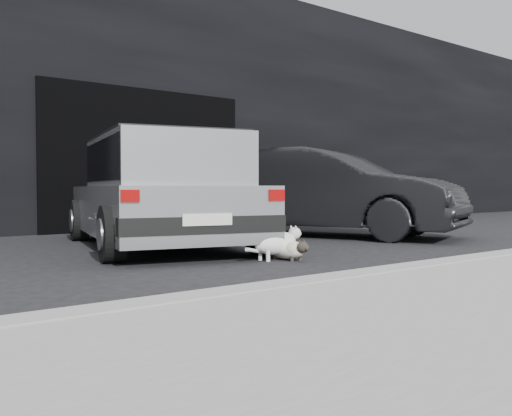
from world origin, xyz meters
TOP-DOWN VIEW (x-y plane):
  - ground at (0.00, 0.00)m, footprint 80.00×80.00m
  - building_facade at (1.00, 6.00)m, footprint 34.00×4.00m
  - garage_opening at (1.00, 3.99)m, footprint 4.00×0.10m
  - curb at (1.00, -2.60)m, footprint 18.00×0.25m
  - silver_hatchback at (-0.38, 0.98)m, footprint 2.69×4.23m
  - second_car at (2.62, 0.93)m, footprint 2.98×4.49m
  - cat_siamese at (0.07, -1.02)m, footprint 0.25×0.70m
  - cat_white at (0.00, -0.91)m, footprint 0.80×0.27m

SIDE VIEW (x-z plane):
  - ground at x=0.00m, z-range 0.00..0.00m
  - curb at x=1.00m, z-range 0.00..0.12m
  - cat_siamese at x=0.07m, z-range -0.01..0.23m
  - cat_white at x=0.00m, z-range -0.01..0.37m
  - second_car at x=2.62m, z-range 0.00..1.40m
  - silver_hatchback at x=-0.38m, z-range 0.07..1.51m
  - garage_opening at x=1.00m, z-range 0.00..2.60m
  - building_facade at x=1.00m, z-range 0.00..5.00m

